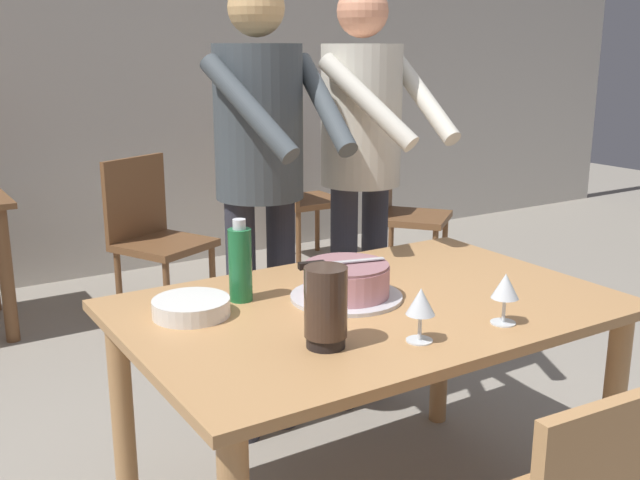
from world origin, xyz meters
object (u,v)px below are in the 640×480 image
object	(u,v)px
cake_knife	(324,264)
water_bottle	(240,263)
main_dining_table	(369,337)
cake_on_platter	(346,282)
hurricane_lamp	(326,307)
background_chair_0	(154,232)
wine_glass_far	(505,288)
background_chair_3	(401,207)
plate_stack	(191,307)
wine_glass_near	(421,304)
person_cutting_cake	(261,164)
person_standing_beside	(362,154)
background_chair_2	(299,194)

from	to	relation	value
cake_knife	water_bottle	bearing A→B (deg)	146.07
main_dining_table	water_bottle	distance (m)	0.45
cake_knife	cake_on_platter	bearing A→B (deg)	-13.32
hurricane_lamp	background_chair_0	distance (m)	2.45
wine_glass_far	background_chair_3	distance (m)	2.76
background_chair_3	plate_stack	bearing A→B (deg)	-140.41
hurricane_lamp	wine_glass_near	bearing A→B (deg)	-23.79
main_dining_table	wine_glass_far	bearing A→B (deg)	-57.99
hurricane_lamp	person_cutting_cake	distance (m)	0.97
cake_knife	background_chair_0	world-z (taller)	background_chair_0
person_cutting_cake	person_standing_beside	world-z (taller)	same
background_chair_0	background_chair_2	xyz separation A→B (m)	(1.25, 0.54, 0.00)
main_dining_table	cake_on_platter	world-z (taller)	cake_on_platter
cake_on_platter	plate_stack	world-z (taller)	cake_on_platter
wine_glass_far	water_bottle	distance (m)	0.77
background_chair_0	wine_glass_far	bearing A→B (deg)	-87.50
cake_knife	hurricane_lamp	size ratio (longest dim) A/B	1.28
water_bottle	background_chair_2	size ratio (longest dim) A/B	0.28
main_dining_table	plate_stack	world-z (taller)	plate_stack
plate_stack	wine_glass_far	size ratio (longest dim) A/B	1.53
background_chair_0	cake_knife	bearing A→B (deg)	-95.70
cake_on_platter	background_chair_3	bearing A→B (deg)	48.01
water_bottle	person_standing_beside	distance (m)	0.96
background_chair_0	background_chair_3	distance (m)	1.59
water_bottle	background_chair_0	xyz separation A→B (m)	(0.42, 1.96, -0.37)
main_dining_table	wine_glass_near	world-z (taller)	wine_glass_near
plate_stack	hurricane_lamp	xyz separation A→B (m)	(0.20, -0.39, 0.08)
wine_glass_near	person_cutting_cake	size ratio (longest dim) A/B	0.08
main_dining_table	cake_on_platter	size ratio (longest dim) A/B	4.25
main_dining_table	person_cutting_cake	size ratio (longest dim) A/B	0.84
cake_on_platter	person_standing_beside	distance (m)	0.87
wine_glass_near	main_dining_table	bearing A→B (deg)	77.79
cake_knife	hurricane_lamp	world-z (taller)	hurricane_lamp
water_bottle	background_chair_2	distance (m)	3.03
plate_stack	person_standing_beside	distance (m)	1.15
hurricane_lamp	background_chair_3	xyz separation A→B (m)	(1.97, 2.18, -0.37)
plate_stack	background_chair_2	xyz separation A→B (m)	(1.85, 2.54, -0.28)
person_cutting_cake	wine_glass_near	bearing A→B (deg)	-93.92
cake_on_platter	wine_glass_near	world-z (taller)	wine_glass_near
cake_knife	plate_stack	bearing A→B (deg)	166.34
plate_stack	cake_knife	bearing A→B (deg)	-13.66
person_cutting_cake	background_chair_2	size ratio (longest dim) A/B	1.91
cake_on_platter	background_chair_2	bearing A→B (deg)	62.33
main_dining_table	cake_knife	world-z (taller)	cake_knife
main_dining_table	person_cutting_cake	xyz separation A→B (m)	(0.00, 0.69, 0.44)
hurricane_lamp	water_bottle	bearing A→B (deg)	93.10
main_dining_table	person_standing_beside	bearing A→B (deg)	56.57
main_dining_table	water_bottle	size ratio (longest dim) A/B	5.78
cake_knife	person_standing_beside	size ratio (longest dim) A/B	0.16
wine_glass_near	plate_stack	bearing A→B (deg)	131.08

